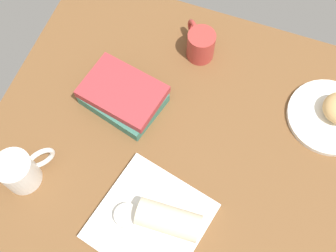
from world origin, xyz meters
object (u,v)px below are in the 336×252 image
object	(u,v)px
square_plate	(150,221)
second_mug	(20,171)
breakfast_wrap	(169,220)
book_stack	(123,96)
coffee_mug	(200,44)
round_plate	(329,117)
sauce_cup	(126,216)

from	to	relation	value
square_plate	second_mug	size ratio (longest dim) A/B	1.94
breakfast_wrap	book_stack	bearing A→B (deg)	37.08
coffee_mug	breakfast_wrap	bearing A→B (deg)	-80.19
round_plate	sauce_cup	distance (cm)	57.90
breakfast_wrap	second_mug	xyz separation A→B (cm)	(-36.88, -1.20, 0.32)
square_plate	coffee_mug	world-z (taller)	coffee_mug
second_mug	coffee_mug	bearing A→B (deg)	59.82
coffee_mug	sauce_cup	bearing A→B (deg)	-91.47
coffee_mug	second_mug	size ratio (longest dim) A/B	0.84
round_plate	book_stack	xyz separation A→B (cm)	(-52.06, -13.66, 2.28)
breakfast_wrap	round_plate	bearing A→B (deg)	-39.31
coffee_mug	square_plate	bearing A→B (deg)	-85.28
sauce_cup	coffee_mug	distance (cm)	50.14
book_stack	breakfast_wrap	bearing A→B (deg)	-50.06
square_plate	book_stack	bearing A→B (deg)	123.20
sauce_cup	breakfast_wrap	xyz separation A→B (cm)	(9.58, 2.14, 1.85)
sauce_cup	second_mug	distance (cm)	27.40
sauce_cup	coffee_mug	xyz separation A→B (cm)	(1.28, 50.10, 1.52)
square_plate	coffee_mug	distance (cm)	49.22
round_plate	sauce_cup	bearing A→B (deg)	-132.82
breakfast_wrap	second_mug	distance (cm)	36.90
sauce_cup	book_stack	bearing A→B (deg)	113.87
sauce_cup	book_stack	xyz separation A→B (cm)	(-12.73, 28.78, 0.04)
round_plate	breakfast_wrap	distance (cm)	50.26
round_plate	second_mug	distance (cm)	78.62
breakfast_wrap	square_plate	bearing A→B (deg)	99.71
round_plate	coffee_mug	bearing A→B (deg)	168.61
square_plate	second_mug	bearing A→B (deg)	-179.57
sauce_cup	second_mug	world-z (taller)	second_mug
coffee_mug	round_plate	bearing A→B (deg)	-11.39
sauce_cup	book_stack	size ratio (longest dim) A/B	0.25
book_stack	second_mug	size ratio (longest dim) A/B	1.82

